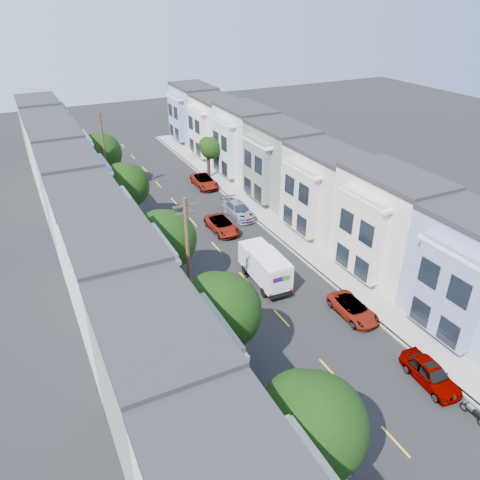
# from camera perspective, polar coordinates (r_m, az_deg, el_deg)

# --- Properties ---
(ground) EXTENTS (160.00, 160.00, 0.00)m
(ground) POSITION_cam_1_polar(r_m,az_deg,el_deg) (35.36, 5.07, -9.47)
(ground) COLOR black
(ground) RESTS_ON ground
(road_slab) EXTENTS (12.00, 70.00, 0.02)m
(road_slab) POSITION_cam_1_polar(r_m,az_deg,el_deg) (46.69, -4.40, 0.72)
(road_slab) COLOR black
(road_slab) RESTS_ON ground
(curb_left) EXTENTS (0.30, 70.00, 0.15)m
(curb_left) POSITION_cam_1_polar(r_m,az_deg,el_deg) (45.07, -11.52, -0.81)
(curb_left) COLOR gray
(curb_left) RESTS_ON ground
(curb_right) EXTENTS (0.30, 70.00, 0.15)m
(curb_right) POSITION_cam_1_polar(r_m,az_deg,el_deg) (48.96, 2.16, 2.25)
(curb_right) COLOR gray
(curb_right) RESTS_ON ground
(sidewalk_left) EXTENTS (2.60, 70.00, 0.15)m
(sidewalk_left) POSITION_cam_1_polar(r_m,az_deg,el_deg) (44.83, -13.11, -1.16)
(sidewalk_left) COLOR gray
(sidewalk_left) RESTS_ON ground
(sidewalk_right) EXTENTS (2.60, 70.00, 0.15)m
(sidewalk_right) POSITION_cam_1_polar(r_m,az_deg,el_deg) (49.53, 3.48, 2.54)
(sidewalk_right) COLOR gray
(sidewalk_right) RESTS_ON ground
(centerline) EXTENTS (0.12, 70.00, 0.01)m
(centerline) POSITION_cam_1_polar(r_m,az_deg,el_deg) (46.70, -4.39, 0.71)
(centerline) COLOR gold
(centerline) RESTS_ON ground
(townhouse_row_left) EXTENTS (5.00, 70.00, 8.50)m
(townhouse_row_left) POSITION_cam_1_polar(r_m,az_deg,el_deg) (44.37, -17.82, -2.30)
(townhouse_row_left) COLOR beige
(townhouse_row_left) RESTS_ON ground
(townhouse_row_right) EXTENTS (5.00, 70.00, 8.50)m
(townhouse_row_right) POSITION_cam_1_polar(r_m,az_deg,el_deg) (51.40, 7.18, 3.27)
(townhouse_row_right) COLOR beige
(townhouse_row_right) RESTS_ON ground
(tree_a) EXTENTS (4.70, 4.70, 7.58)m
(tree_a) POSITION_cam_1_polar(r_m,az_deg,el_deg) (21.60, 8.72, -21.61)
(tree_a) COLOR black
(tree_a) RESTS_ON ground
(tree_b) EXTENTS (4.70, 4.70, 7.27)m
(tree_b) POSITION_cam_1_polar(r_m,az_deg,el_deg) (27.73, -2.34, -8.76)
(tree_b) COLOR black
(tree_b) RESTS_ON ground
(tree_c) EXTENTS (4.70, 4.70, 7.00)m
(tree_c) POSITION_cam_1_polar(r_m,az_deg,el_deg) (36.14, -9.12, -0.05)
(tree_c) COLOR black
(tree_c) RESTS_ON ground
(tree_d) EXTENTS (4.45, 4.45, 6.99)m
(tree_d) POSITION_cam_1_polar(r_m,az_deg,el_deg) (46.83, -13.82, 6.41)
(tree_d) COLOR black
(tree_d) RESTS_ON ground
(tree_e) EXTENTS (4.70, 4.70, 7.02)m
(tree_e) POSITION_cam_1_polar(r_m,az_deg,el_deg) (57.53, -16.63, 10.06)
(tree_e) COLOR black
(tree_e) RESTS_ON ground
(tree_far_r) EXTENTS (2.77, 2.77, 5.27)m
(tree_far_r) POSITION_cam_1_polar(r_m,az_deg,el_deg) (59.93, -3.66, 11.05)
(tree_far_r) COLOR black
(tree_far_r) RESTS_ON ground
(utility_pole_near) EXTENTS (1.60, 0.26, 10.00)m
(utility_pole_near) POSITION_cam_1_polar(r_m,az_deg,el_deg) (31.64, -6.27, -3.20)
(utility_pole_near) COLOR #42301E
(utility_pole_near) RESTS_ON ground
(utility_pole_far) EXTENTS (1.60, 0.26, 10.00)m
(utility_pole_far) POSITION_cam_1_polar(r_m,az_deg,el_deg) (54.81, -16.12, 9.79)
(utility_pole_far) COLOR #42301E
(utility_pole_far) RESTS_ON ground
(fedex_truck) EXTENTS (2.23, 5.79, 2.78)m
(fedex_truck) POSITION_cam_1_polar(r_m,az_deg,el_deg) (38.43, 3.03, -3.16)
(fedex_truck) COLOR silver
(fedex_truck) RESTS_ON ground
(lead_sedan) EXTENTS (2.28, 4.88, 1.35)m
(lead_sedan) POSITION_cam_1_polar(r_m,az_deg,el_deg) (46.86, -2.21, 1.81)
(lead_sedan) COLOR black
(lead_sedan) RESTS_ON ground
(parked_left_b) EXTENTS (1.69, 4.00, 1.28)m
(parked_left_b) POSITION_cam_1_polar(r_m,az_deg,el_deg) (27.77, 5.47, -20.92)
(parked_left_b) COLOR black
(parked_left_b) RESTS_ON ground
(parked_left_c) EXTENTS (2.04, 4.68, 1.52)m
(parked_left_c) POSITION_cam_1_polar(r_m,az_deg,el_deg) (33.68, -2.91, -9.96)
(parked_left_c) COLOR gray
(parked_left_c) RESTS_ON ground
(parked_left_d) EXTENTS (1.49, 3.79, 1.25)m
(parked_left_d) POSITION_cam_1_polar(r_m,az_deg,el_deg) (42.14, -8.79, -1.88)
(parked_left_d) COLOR #501D0A
(parked_left_d) RESTS_ON ground
(parked_right_a) EXTENTS (2.06, 4.60, 1.45)m
(parked_right_a) POSITION_cam_1_polar(r_m,az_deg,el_deg) (32.12, 22.21, -14.85)
(parked_right_a) COLOR #4B4C4D
(parked_right_a) RESTS_ON ground
(parked_right_b) EXTENTS (2.15, 4.51, 1.24)m
(parked_right_b) POSITION_cam_1_polar(r_m,az_deg,el_deg) (36.06, 13.64, -8.19)
(parked_right_b) COLOR silver
(parked_right_b) RESTS_ON ground
(parked_right_c) EXTENTS (2.14, 4.99, 1.49)m
(parked_right_c) POSITION_cam_1_polar(r_m,az_deg,el_deg) (49.95, -0.19, 3.68)
(parked_right_c) COLOR black
(parked_right_c) RESTS_ON ground
(parked_right_d) EXTENTS (2.48, 5.11, 1.40)m
(parked_right_d) POSITION_cam_1_polar(r_m,az_deg,el_deg) (57.96, -4.36, 7.15)
(parked_right_d) COLOR black
(parked_right_d) RESTS_ON ground
(motorcycle) EXTENTS (0.25, 1.80, 0.72)m
(motorcycle) POSITION_cam_1_polar(r_m,az_deg,el_deg) (31.23, 26.50, -18.35)
(motorcycle) COLOR black
(motorcycle) RESTS_ON ground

